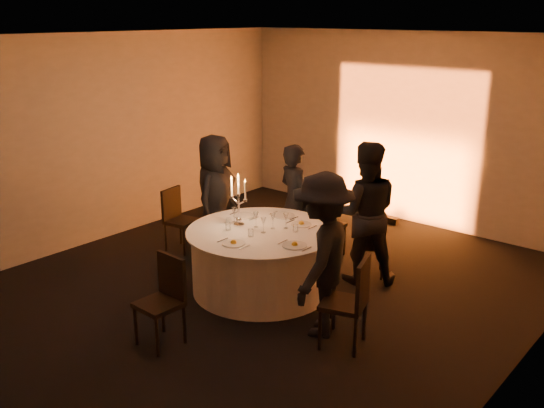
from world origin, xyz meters
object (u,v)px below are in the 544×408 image
Objects in this scene: chair_back_left at (324,221)px; guest_left at (215,196)px; banquet_table at (261,260)px; guest_back_left at (294,201)px; chair_left at (177,216)px; chair_front at (164,295)px; chair_right at (351,298)px; guest_right at (322,255)px; chair_back_right at (370,241)px; guest_back_right at (364,213)px; candelabra at (239,208)px; coffee_cup at (229,221)px.

guest_left is (-1.21, -0.87, 0.33)m from chair_back_left.
guest_back_left reaches higher than banquet_table.
chair_left is 0.96× the size of chair_front.
chair_right is at bearing -128.16° from guest_left.
chair_back_left reaches higher than banquet_table.
chair_back_right is at bearing 174.56° from guest_right.
guest_back_right reaches higher than candelabra.
coffee_cup is at bearing 111.13° from chair_front.
guest_back_right is (2.59, 0.76, 0.40)m from chair_left.
guest_back_right is (1.17, -0.11, 0.10)m from guest_back_left.
chair_front is (0.07, -2.89, -0.01)m from chair_back_left.
chair_right reaches higher than chair_back_right.
guest_left reaches higher than guest_back_left.
guest_left reaches higher than chair_left.
chair_back_left is 2.89m from chair_front.
chair_back_left reaches higher than chair_back_right.
guest_right reaches higher than guest_back_left.
chair_back_right is at bearing -90.70° from guest_left.
guest_back_right reaches higher than chair_front.
coffee_cup is (0.75, -0.52, -0.05)m from guest_left.
candelabra is (0.91, -0.50, 0.15)m from guest_left.
coffee_cup is at bearing -112.67° from chair_left.
banquet_table is at bearing 126.79° from guest_back_left.
chair_front is at bearing -70.92° from chair_right.
chair_right is (3.37, -0.70, 0.05)m from chair_left.
guest_back_left is 1.20m from candelabra.
chair_right reaches higher than chair_front.
banquet_table is at bearing -123.24° from chair_right.
chair_front is at bearing -60.95° from guest_right.
coffee_cup is at bearing -172.57° from candelabra.
guest_back_right reaches higher than coffee_cup.
coffee_cup is 0.25m from candelabra.
guest_back_left reaches higher than chair_back_right.
guest_right is at bearing -116.71° from chair_right.
banquet_table is at bearing 8.20° from candelabra.
candelabra is at bearing -139.28° from guest_left.
chair_left is 1.40m from coffee_cup.
chair_back_left is 0.55× the size of guest_left.
chair_back_right is (0.81, 1.18, 0.09)m from banquet_table.
guest_right is at bearing -18.04° from banquet_table.
chair_left is 1.04× the size of chair_back_right.
chair_left is 0.70m from guest_left.
chair_left is 0.50× the size of guest_back_right.
coffee_cup is (-0.53, 1.50, 0.28)m from chair_front.
guest_back_left is at bearing 100.73° from chair_front.
chair_back_right is 2.84m from chair_front.
candelabra is at bearing 6.00° from guest_back_right.
guest_left is at bearing -127.27° from guest_right.
chair_right is at bearing 79.92° from guest_back_right.
banquet_table is at bearing 14.39° from guest_back_right.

